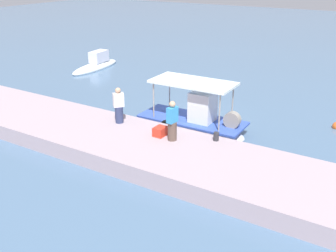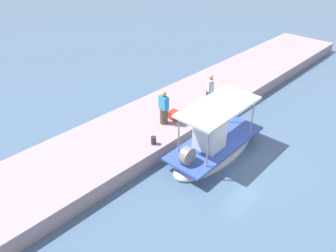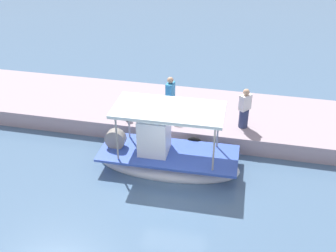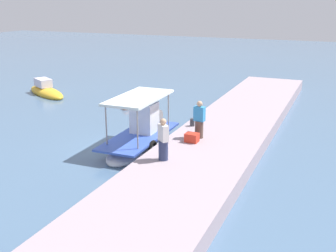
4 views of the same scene
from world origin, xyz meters
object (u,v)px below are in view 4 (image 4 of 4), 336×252
Objects in this scene: fisherman_near_bollard at (199,121)px; mooring_bollard at (192,122)px; main_fishing_boat at (141,138)px; marker_buoy at (126,108)px; fisherman_by_crate at (163,141)px; cargo_crate at (192,138)px; moored_boat_near at (46,91)px.

mooring_bollard is at bearing 29.66° from fisherman_near_bollard.
marker_buoy is at bearing 34.70° from main_fishing_boat.
mooring_bollard is 7.38m from marker_buoy.
fisherman_by_crate is (-3.23, 0.41, -0.01)m from fisherman_near_bollard.
fisherman_near_bollard is 2.01m from mooring_bollard.
fisherman_near_bollard is 9.19m from marker_buoy.
cargo_crate reaches higher than marker_buoy.
marker_buoy is at bearing -101.64° from moored_boat_near.
main_fishing_boat reaches higher than moored_boat_near.
cargo_crate is 0.11× the size of moored_boat_near.
mooring_bollard is (1.66, 0.94, -0.62)m from fisherman_near_bollard.
main_fishing_boat is 14.35m from moored_boat_near.
main_fishing_boat is at bearing -122.61° from moored_boat_near.
mooring_bollard is at bearing -42.24° from main_fishing_boat.
cargo_crate is at bearing 171.58° from fisherman_near_bollard.
fisherman_by_crate reaches higher than marker_buoy.
mooring_bollard is at bearing 6.26° from fisherman_by_crate.
mooring_bollard is 2.50m from cargo_crate.
fisherman_by_crate is 2.62m from cargo_crate.
cargo_crate is (2.53, -0.31, -0.59)m from fisherman_by_crate.
moored_boat_near is (7.28, 14.94, -1.32)m from fisherman_near_bollard.
fisherman_by_crate is 4.95m from mooring_bollard.
marker_buoy is (6.36, 6.99, -0.85)m from cargo_crate.
moored_boat_near is (7.98, 14.84, -0.72)m from cargo_crate.
fisherman_by_crate is at bearing 172.79° from fisherman_near_bollard.
fisherman_by_crate is at bearing -138.57° from main_fishing_boat.
main_fishing_boat is 3.14× the size of fisherman_near_bollard.
cargo_crate is at bearing -6.88° from fisherman_by_crate.
moored_boat_near is at bearing 61.74° from cargo_crate.
moored_boat_near reaches higher than mooring_bollard.
mooring_bollard is at bearing -111.88° from moored_boat_near.
mooring_bollard reaches higher than marker_buoy.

